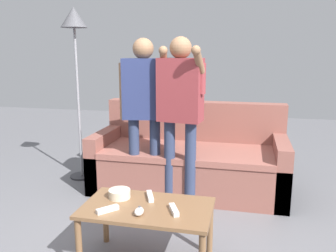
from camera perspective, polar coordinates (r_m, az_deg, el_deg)
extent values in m
cube|color=brown|center=(3.78, 3.40, -7.32)|extent=(2.01, 0.89, 0.41)
cube|color=#94584D|center=(3.65, 3.26, -4.21)|extent=(1.73, 0.77, 0.06)
cube|color=brown|center=(4.00, 4.33, 0.48)|extent=(2.01, 0.18, 0.50)
cube|color=brown|center=(4.00, -9.91, -4.90)|extent=(0.14, 0.89, 0.61)
cube|color=brown|center=(3.73, 17.82, -6.61)|extent=(0.14, 0.89, 0.61)
cube|color=brown|center=(2.42, -3.39, -13.23)|extent=(0.87, 0.51, 0.03)
cylinder|color=brown|center=(2.48, -14.35, -18.67)|extent=(0.04, 0.04, 0.41)
cylinder|color=brown|center=(2.83, -10.18, -14.42)|extent=(0.04, 0.04, 0.41)
cylinder|color=brown|center=(2.64, 6.87, -16.30)|extent=(0.04, 0.04, 0.41)
cylinder|color=beige|center=(2.55, -7.93, -10.90)|extent=(0.16, 0.16, 0.06)
ellipsoid|color=white|center=(2.29, -4.76, -13.75)|extent=(0.06, 0.09, 0.05)
cylinder|color=#4C4C51|center=(2.29, -4.68, -13.01)|extent=(0.02, 0.02, 0.01)
cylinder|color=#2D2D33|center=(4.31, -13.84, -7.92)|extent=(0.28, 0.28, 0.02)
cylinder|color=gray|center=(4.11, -14.43, 3.41)|extent=(0.03, 0.03, 1.70)
cone|color=#4C4C51|center=(4.08, -15.16, 16.81)|extent=(0.29, 0.29, 0.22)
cylinder|color=#2D3856|center=(3.36, 0.26, -6.04)|extent=(0.10, 0.10, 0.83)
cylinder|color=#2D3856|center=(3.29, 3.67, -6.43)|extent=(0.10, 0.10, 0.83)
cube|color=brown|center=(3.17, 2.04, 5.89)|extent=(0.42, 0.26, 0.57)
sphere|color=#936B4C|center=(3.16, 2.09, 12.66)|extent=(0.20, 0.20, 0.20)
cylinder|color=#936B4C|center=(3.25, -1.28, 5.56)|extent=(0.07, 0.07, 0.54)
cylinder|color=brown|center=(3.11, 5.53, 7.72)|extent=(0.07, 0.07, 0.27)
cylinder|color=#936B4C|center=(3.00, 5.09, 10.42)|extent=(0.10, 0.24, 0.24)
sphere|color=#936B4C|center=(2.91, 4.59, 12.24)|extent=(0.08, 0.08, 0.08)
cylinder|color=#2D3856|center=(3.49, -5.52, -5.42)|extent=(0.10, 0.10, 0.83)
cylinder|color=#2D3856|center=(3.46, -2.11, -5.49)|extent=(0.10, 0.10, 0.83)
cube|color=navy|center=(3.33, -3.99, 6.08)|extent=(0.42, 0.27, 0.57)
sphere|color=#936B4C|center=(3.31, -4.09, 12.51)|extent=(0.20, 0.20, 0.20)
cylinder|color=#936B4C|center=(3.36, -7.33, 5.62)|extent=(0.07, 0.07, 0.54)
cylinder|color=navy|center=(3.31, -0.60, 7.95)|extent=(0.07, 0.07, 0.27)
cylinder|color=#936B4C|center=(3.21, -0.70, 10.51)|extent=(0.11, 0.25, 0.23)
sphere|color=#936B4C|center=(3.11, -0.80, 12.24)|extent=(0.08, 0.08, 0.08)
cube|color=white|center=(2.33, 0.98, -13.53)|extent=(0.10, 0.16, 0.03)
cylinder|color=silver|center=(2.35, 0.82, -12.87)|extent=(0.01, 0.01, 0.00)
cube|color=silver|center=(2.28, 1.24, -13.64)|extent=(0.02, 0.02, 0.00)
cube|color=white|center=(2.53, -2.95, -11.38)|extent=(0.09, 0.16, 0.03)
cylinder|color=silver|center=(2.55, -3.03, -10.77)|extent=(0.01, 0.01, 0.00)
cube|color=silver|center=(2.48, -2.83, -11.45)|extent=(0.02, 0.02, 0.00)
cube|color=white|center=(2.37, -9.86, -13.28)|extent=(0.13, 0.14, 0.03)
cylinder|color=silver|center=(2.37, -9.26, -12.77)|extent=(0.01, 0.01, 0.00)
cube|color=silver|center=(2.34, -10.91, -13.14)|extent=(0.02, 0.02, 0.00)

